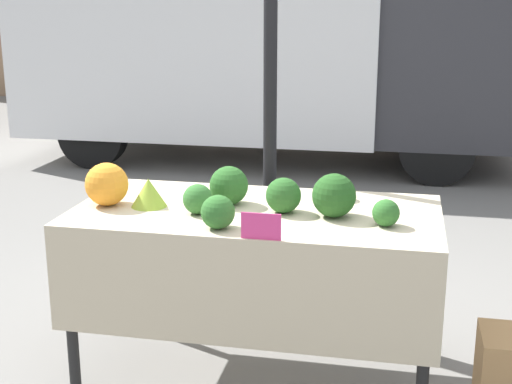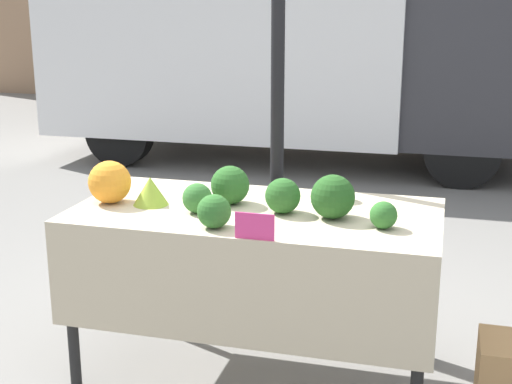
% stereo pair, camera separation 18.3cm
% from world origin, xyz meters
% --- Properties ---
extents(ground_plane, '(40.00, 40.00, 0.00)m').
position_xyz_m(ground_plane, '(0.00, 0.00, 0.00)').
color(ground_plane, gray).
extents(tent_pole, '(0.07, 0.07, 2.55)m').
position_xyz_m(tent_pole, '(-0.06, 0.63, 1.27)').
color(tent_pole, black).
rests_on(tent_pole, ground_plane).
extents(parked_truck, '(5.17, 2.09, 2.36)m').
position_xyz_m(parked_truck, '(-0.96, 4.66, 1.26)').
color(parked_truck, white).
rests_on(parked_truck, ground_plane).
extents(market_table, '(1.62, 0.82, 0.80)m').
position_xyz_m(market_table, '(0.00, -0.06, 0.69)').
color(market_table, beige).
rests_on(market_table, ground_plane).
extents(orange_cauliflower, '(0.20, 0.20, 0.20)m').
position_xyz_m(orange_cauliflower, '(-0.67, -0.07, 0.90)').
color(orange_cauliflower, orange).
rests_on(orange_cauliflower, market_table).
extents(romanesco_head, '(0.16, 0.16, 0.13)m').
position_xyz_m(romanesco_head, '(-0.48, -0.05, 0.86)').
color(romanesco_head, '#93B238').
rests_on(romanesco_head, market_table).
extents(broccoli_head_0, '(0.14, 0.14, 0.14)m').
position_xyz_m(broccoli_head_0, '(-0.10, -0.30, 0.87)').
color(broccoli_head_0, '#2D6628').
rests_on(broccoli_head_0, market_table).
extents(broccoli_head_1, '(0.16, 0.16, 0.16)m').
position_xyz_m(broccoli_head_1, '(0.13, -0.02, 0.88)').
color(broccoli_head_1, '#285B23').
rests_on(broccoli_head_1, market_table).
extents(broccoli_head_2, '(0.11, 0.11, 0.11)m').
position_xyz_m(broccoli_head_2, '(0.57, -0.13, 0.86)').
color(broccoli_head_2, '#2D6628').
rests_on(broccoli_head_2, market_table).
extents(broccoli_head_3, '(0.11, 0.11, 0.11)m').
position_xyz_m(broccoli_head_3, '(0.32, 0.25, 0.86)').
color(broccoli_head_3, '#387533').
rests_on(broccoli_head_3, market_table).
extents(broccoli_head_4, '(0.13, 0.13, 0.13)m').
position_xyz_m(broccoli_head_4, '(-0.23, -0.12, 0.86)').
color(broccoli_head_4, '#336B2D').
rests_on(broccoli_head_4, market_table).
extents(broccoli_head_5, '(0.19, 0.19, 0.19)m').
position_xyz_m(broccoli_head_5, '(0.35, -0.04, 0.89)').
color(broccoli_head_5, '#23511E').
rests_on(broccoli_head_5, market_table).
extents(broccoli_head_6, '(0.18, 0.18, 0.18)m').
position_xyz_m(broccoli_head_6, '(-0.14, 0.06, 0.89)').
color(broccoli_head_6, '#285B23').
rests_on(broccoli_head_6, market_table).
extents(price_sign, '(0.16, 0.01, 0.11)m').
position_xyz_m(price_sign, '(0.10, -0.40, 0.85)').
color(price_sign, '#E53D84').
rests_on(price_sign, market_table).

